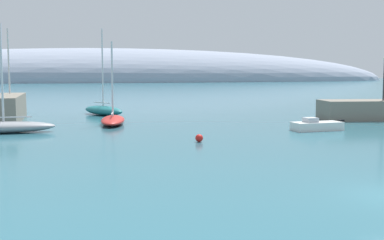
% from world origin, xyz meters
% --- Properties ---
extents(distant_ridge, '(302.14, 61.05, 32.99)m').
position_xyz_m(distant_ridge, '(11.38, 227.19, 0.00)').
color(distant_ridge, '#8E99AD').
rests_on(distant_ridge, ground).
extents(sailboat_sand_near_shore, '(3.72, 7.52, 9.69)m').
position_xyz_m(sailboat_sand_near_shore, '(-18.78, 39.78, 0.48)').
color(sailboat_sand_near_shore, '#C6B284').
rests_on(sailboat_sand_near_shore, water).
extents(sailboat_teal_mid_mooring, '(5.21, 7.21, 9.92)m').
position_xyz_m(sailboat_teal_mid_mooring, '(-8.68, 40.07, 0.62)').
color(sailboat_teal_mid_mooring, '#1E6B70').
rests_on(sailboat_teal_mid_mooring, water).
extents(sailboat_red_outer_mooring, '(3.29, 7.78, 7.89)m').
position_xyz_m(sailboat_red_outer_mooring, '(-8.53, 30.10, 0.45)').
color(sailboat_red_outer_mooring, red).
rests_on(sailboat_red_outer_mooring, water).
extents(sailboat_grey_end_of_line, '(8.21, 2.23, 8.98)m').
position_xyz_m(sailboat_grey_end_of_line, '(-17.86, 25.64, 0.54)').
color(sailboat_grey_end_of_line, gray).
rests_on(sailboat_grey_end_of_line, water).
extents(motorboat_white_foreground, '(4.82, 1.95, 1.13)m').
position_xyz_m(motorboat_white_foreground, '(8.00, 20.68, 0.41)').
color(motorboat_white_foreground, white).
rests_on(motorboat_white_foreground, water).
extents(mooring_buoy_red, '(0.56, 0.56, 0.56)m').
position_xyz_m(mooring_buoy_red, '(-3.65, 16.66, 0.28)').
color(mooring_buoy_red, red).
rests_on(mooring_buoy_red, water).
extents(harbor_lamp_post, '(0.36, 0.36, 4.52)m').
position_xyz_m(harbor_lamp_post, '(19.03, 26.84, 4.81)').
color(harbor_lamp_post, black).
rests_on(harbor_lamp_post, breakwater_rocks).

